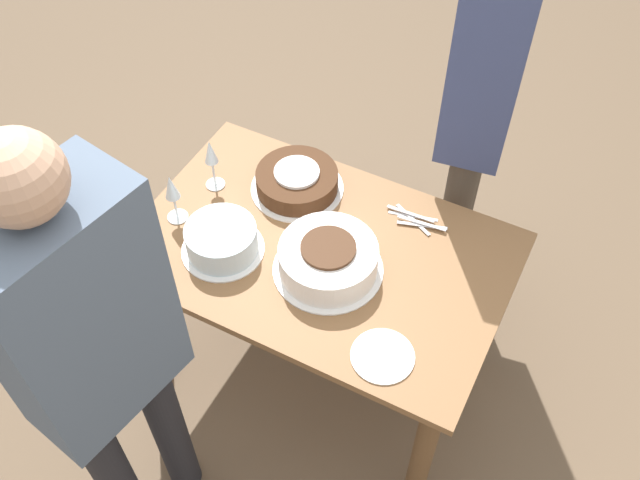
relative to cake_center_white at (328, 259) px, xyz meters
The scene contains 11 objects.
ground_plane 0.80m from the cake_center_white, 45.13° to the right, with size 12.00×12.00×0.00m, color brown.
dining_table 0.21m from the cake_center_white, 45.13° to the right, with size 1.23×0.80×0.74m.
cake_center_white is the anchor object (origin of this frame).
cake_front_chocolate 0.38m from the cake_center_white, 46.12° to the right, with size 0.33×0.33×0.09m.
cake_back_decorated 0.35m from the cake_center_white, 14.19° to the left, with size 0.27×0.27×0.10m.
wine_glass_near 0.56m from the cake_center_white, 16.25° to the right, with size 0.07×0.07×0.21m.
wine_glass_far 0.56m from the cake_center_white, ahead, with size 0.07×0.07×0.19m.
dessert_plate_left 0.36m from the cake_center_white, 143.62° to the left, with size 0.19×0.19×0.01m.
fork_pile 0.37m from the cake_center_white, 117.72° to the right, with size 0.22×0.09×0.01m.
person_cutting 0.80m from the cake_center_white, 107.08° to the right, with size 0.27×0.43×1.75m.
person_watching 0.79m from the cake_center_white, 66.62° to the left, with size 0.29×0.43×1.72m.
Camera 1 is at (-0.68, 1.31, 2.55)m, focal length 40.00 mm.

